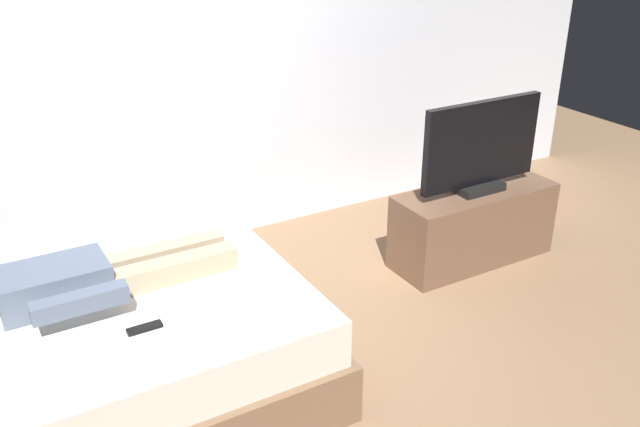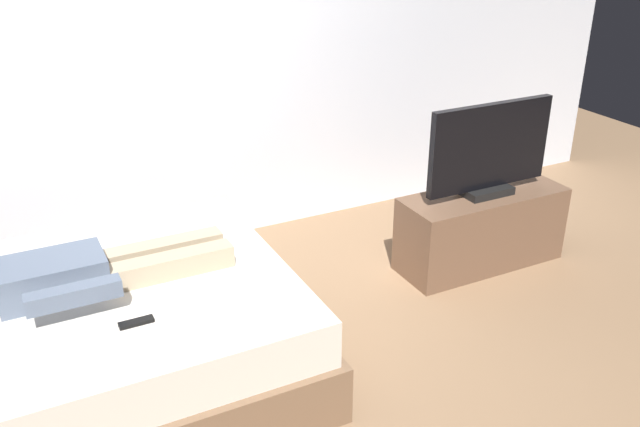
{
  "view_description": "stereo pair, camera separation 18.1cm",
  "coord_description": "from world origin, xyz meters",
  "px_view_note": "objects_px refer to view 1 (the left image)",
  "views": [
    {
      "loc": [
        -1.29,
        -2.4,
        2.22
      ],
      "look_at": [
        0.36,
        0.45,
        0.69
      ],
      "focal_mm": 38.45,
      "sensor_mm": 36.0,
      "label": 1
    },
    {
      "loc": [
        -1.13,
        -2.48,
        2.22
      ],
      "look_at": [
        0.36,
        0.45,
        0.69
      ],
      "focal_mm": 38.45,
      "sensor_mm": 36.0,
      "label": 2
    }
  ],
  "objects_px": {
    "bed": "(91,351)",
    "tv_stand": "(473,225)",
    "person": "(84,280)",
    "tv": "(481,148)",
    "remote": "(145,328)"
  },
  "relations": [
    {
      "from": "bed",
      "to": "tv_stand",
      "type": "xyz_separation_m",
      "value": [
        2.51,
        0.16,
        -0.01
      ]
    },
    {
      "from": "bed",
      "to": "remote",
      "type": "bearing_deg",
      "value": -63.64
    },
    {
      "from": "remote",
      "to": "person",
      "type": "bearing_deg",
      "value": 110.47
    },
    {
      "from": "bed",
      "to": "person",
      "type": "relative_size",
      "value": 1.62
    },
    {
      "from": "person",
      "to": "tv_stand",
      "type": "xyz_separation_m",
      "value": [
        2.48,
        0.11,
        -0.37
      ]
    },
    {
      "from": "tv_stand",
      "to": "bed",
      "type": "bearing_deg",
      "value": -176.44
    },
    {
      "from": "person",
      "to": "remote",
      "type": "bearing_deg",
      "value": -69.53
    },
    {
      "from": "bed",
      "to": "person",
      "type": "distance_m",
      "value": 0.36
    },
    {
      "from": "remote",
      "to": "tv",
      "type": "xyz_separation_m",
      "value": [
        2.33,
        0.52,
        0.24
      ]
    },
    {
      "from": "remote",
      "to": "tv_stand",
      "type": "relative_size",
      "value": 0.14
    },
    {
      "from": "remote",
      "to": "tv_stand",
      "type": "height_order",
      "value": "remote"
    },
    {
      "from": "person",
      "to": "tv",
      "type": "distance_m",
      "value": 2.49
    },
    {
      "from": "tv_stand",
      "to": "tv",
      "type": "relative_size",
      "value": 1.25
    },
    {
      "from": "bed",
      "to": "person",
      "type": "xyz_separation_m",
      "value": [
        0.03,
        0.04,
        0.36
      ]
    },
    {
      "from": "bed",
      "to": "tv_stand",
      "type": "relative_size",
      "value": 1.85
    }
  ]
}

